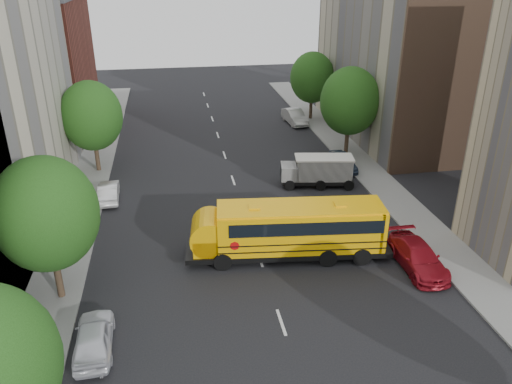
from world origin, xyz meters
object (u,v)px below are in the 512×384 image
object	(u,v)px
street_tree_5	(312,78)
street_tree_1	(46,214)
street_tree_2	(91,116)
parked_car_0	(94,337)
street_tree_4	(350,101)
parked_car_1	(109,192)
parked_car_5	(295,117)
school_bus	(286,228)
safari_truck	(318,170)
parked_car_4	(343,161)
parked_car_3	(418,257)

from	to	relation	value
street_tree_5	street_tree_1	bearing A→B (deg)	-126.25
street_tree_2	parked_car_0	size ratio (longest dim) A/B	1.84
street_tree_4	parked_car_1	distance (m)	21.91
street_tree_1	street_tree_4	world-z (taller)	street_tree_4
street_tree_2	parked_car_5	world-z (taller)	street_tree_2
school_bus	safari_truck	distance (m)	11.07
street_tree_1	street_tree_2	xyz separation A→B (m)	(0.00, 18.00, -0.12)
street_tree_5	safari_truck	xyz separation A→B (m)	(-4.51, -18.11, -3.43)
street_tree_5	parked_car_4	world-z (taller)	street_tree_5
parked_car_3	parked_car_5	size ratio (longest dim) A/B	1.07
street_tree_4	parked_car_1	size ratio (longest dim) A/B	2.01
parked_car_0	parked_car_1	world-z (taller)	parked_car_0
street_tree_2	street_tree_5	world-z (taller)	street_tree_2
street_tree_2	safari_truck	distance (m)	18.87
street_tree_4	parked_car_3	bearing A→B (deg)	-96.75
street_tree_5	parked_car_0	bearing A→B (deg)	-119.94
street_tree_4	street_tree_5	world-z (taller)	street_tree_4
street_tree_5	parked_car_0	xyz separation A→B (m)	(-19.80, -34.38, -3.99)
street_tree_2	parked_car_5	bearing A→B (deg)	28.19
parked_car_4	school_bus	bearing A→B (deg)	-121.40
safari_truck	parked_car_0	distance (m)	22.34
parked_car_1	parked_car_5	xyz separation A→B (m)	(18.40, 16.65, 0.12)
street_tree_2	street_tree_5	size ratio (longest dim) A/B	1.03
street_tree_2	parked_car_1	world-z (taller)	street_tree_2
parked_car_1	parked_car_4	world-z (taller)	parked_car_4
school_bus	parked_car_0	bearing A→B (deg)	-142.39
street_tree_2	parked_car_4	distance (m)	21.24
street_tree_5	safari_truck	distance (m)	18.98
street_tree_1	safari_truck	bearing A→B (deg)	34.20
street_tree_5	parked_car_5	bearing A→B (deg)	-147.77
school_bus	safari_truck	xyz separation A→B (m)	(4.89, 9.91, -0.64)
safari_truck	street_tree_5	bearing A→B (deg)	85.81
parked_car_0	parked_car_5	bearing A→B (deg)	-120.10
safari_truck	parked_car_4	xyz separation A→B (m)	(3.11, 2.94, -0.56)
street_tree_1	parked_car_4	distance (m)	25.73
parked_car_0	parked_car_3	size ratio (longest dim) A/B	0.82
street_tree_4	parked_car_4	bearing A→B (deg)	-113.83
street_tree_5	parked_car_5	world-z (taller)	street_tree_5
street_tree_5	parked_car_4	distance (m)	15.75
safari_truck	parked_car_0	world-z (taller)	safari_truck
safari_truck	parked_car_5	bearing A→B (deg)	91.93
street_tree_1	parked_car_4	size ratio (longest dim) A/B	1.89
street_tree_5	parked_car_4	size ratio (longest dim) A/B	1.79
parked_car_3	parked_car_1	bearing A→B (deg)	145.62
school_bus	street_tree_1	bearing A→B (deg)	-164.92
street_tree_4	school_bus	size ratio (longest dim) A/B	0.66
street_tree_1	street_tree_4	size ratio (longest dim) A/B	0.98
school_bus	parked_car_1	xyz separation A→B (m)	(-11.20, 9.99, -1.24)
street_tree_2	school_bus	size ratio (longest dim) A/B	0.62
safari_truck	street_tree_1	bearing A→B (deg)	-136.01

